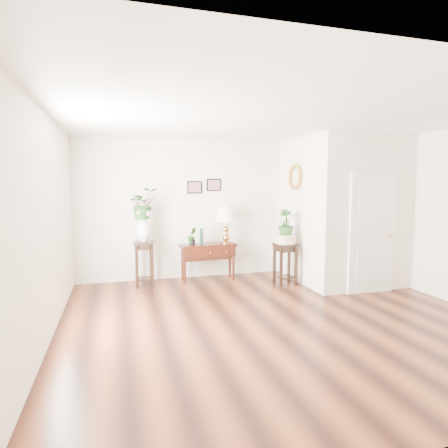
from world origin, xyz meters
name	(u,v)px	position (x,y,z in m)	size (l,w,h in m)	color
floor	(279,319)	(0.00, 0.00, 0.00)	(6.00, 5.50, 0.02)	brown
ceiling	(282,118)	(0.00, 0.00, 2.80)	(6.00, 5.50, 0.02)	white
wall_back	(225,209)	(0.00, 2.75, 1.40)	(6.00, 0.02, 2.80)	white
wall_left	(44,228)	(-3.00, 0.00, 1.40)	(0.02, 5.50, 2.80)	white
partition	(340,210)	(2.10, 1.77, 1.40)	(1.80, 1.95, 2.80)	white
door	(372,234)	(2.10, 0.78, 1.05)	(0.90, 0.05, 2.10)	white
art_print_left	(195,187)	(-0.65, 2.73, 1.85)	(0.30, 0.02, 0.25)	black
art_print_right	(214,185)	(-0.25, 2.73, 1.90)	(0.30, 0.02, 0.25)	black
wall_ornament	(295,177)	(1.16, 1.90, 2.05)	(0.51, 0.51, 0.07)	#B68C3E
console_table	(208,262)	(-0.46, 2.38, 0.37)	(1.10, 0.37, 0.74)	black
table_lamp	(226,226)	(-0.09, 2.38, 1.09)	(0.43, 0.43, 0.75)	#B37E42
green_vase	(201,236)	(-0.59, 2.38, 0.91)	(0.06, 0.06, 0.31)	#0E321D
potted_plant	(192,236)	(-0.78, 2.38, 0.90)	(0.18, 0.14, 0.32)	#1E4A1C
plant_stand_a	(144,264)	(-1.71, 2.30, 0.43)	(0.33, 0.33, 0.86)	black
porcelain_vase	(143,229)	(-1.71, 2.30, 1.08)	(0.26, 0.26, 0.46)	silver
lily_arrangement	(143,204)	(-1.71, 2.30, 1.55)	(0.52, 0.45, 0.58)	#1E4A1C
plant_stand_b	(285,264)	(0.90, 1.71, 0.39)	(0.37, 0.37, 0.79)	black
ceramic_bowl	(286,239)	(0.90, 1.71, 0.87)	(0.38, 0.38, 0.17)	beige
narcissus	(286,223)	(0.90, 1.71, 1.17)	(0.30, 0.30, 0.54)	#1E4A1C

